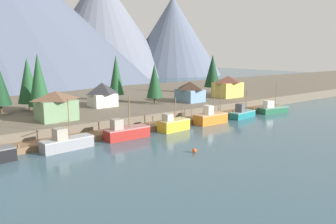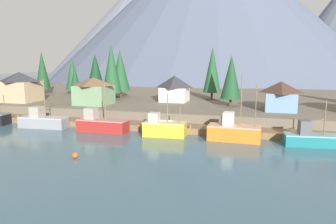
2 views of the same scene
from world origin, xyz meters
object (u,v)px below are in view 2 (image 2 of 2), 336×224
channel_buoy (75,155)px  conifer_back_right (42,70)px  house_tan (20,87)px  conifer_mid_left (95,71)px  conifer_far_left (120,70)px  conifer_near_left (212,70)px  house_blue (281,96)px  house_white (174,88)px  conifer_far_right (72,73)px  fishing_boat_orange (234,132)px  conifer_mid_right (231,77)px  conifer_near_right (112,68)px  fishing_boat_red (102,124)px  conifer_back_left (75,79)px  fishing_boat_yellow (164,128)px  fishing_boat_teal (311,138)px  house_green (94,91)px  fishing_boat_grey (43,121)px

channel_buoy → conifer_back_right: bearing=130.7°
house_tan → channel_buoy: size_ratio=11.08×
conifer_mid_left → conifer_far_left: (6.10, 1.24, 0.35)m
conifer_near_left → conifer_mid_left: (-28.57, -2.00, -0.56)m
house_blue → house_white: 22.63m
house_blue → conifer_far_right: 54.88m
fishing_boat_orange → conifer_mid_right: conifer_mid_right is taller
conifer_near_right → conifer_mid_right: size_ratio=1.27×
fishing_boat_red → conifer_near_left: bearing=63.8°
house_white → conifer_mid_left: 21.94m
house_white → fishing_boat_red: bearing=-106.9°
conifer_mid_left → conifer_back_left: size_ratio=1.43×
fishing_boat_yellow → house_white: 22.43m
fishing_boat_red → conifer_near_left: conifer_near_left is taller
fishing_boat_yellow → fishing_boat_teal: size_ratio=0.87×
house_green → channel_buoy: house_green is taller
house_green → house_white: house_white is taller
house_green → house_blue: (35.99, 2.26, -0.14)m
fishing_boat_red → conifer_back_right: conifer_back_right is taller
conifer_far_left → fishing_boat_red: bearing=-72.0°
house_blue → conifer_far_left: 38.93m
house_green → conifer_mid_left: bearing=117.1°
house_green → conifer_far_right: bearing=132.1°
conifer_mid_left → conifer_far_left: conifer_far_left is taller
conifer_far_right → fishing_boat_grey: bearing=-66.3°
fishing_boat_orange → house_white: (-14.56, 21.57, 4.08)m
fishing_boat_grey → conifer_back_right: (-20.33, 27.26, 7.65)m
fishing_boat_red → channel_buoy: fishing_boat_red is taller
fishing_boat_red → fishing_boat_teal: fishing_boat_red is taller
conifer_near_left → conifer_mid_right: size_ratio=1.20×
house_blue → channel_buoy: bearing=-130.5°
fishing_boat_yellow → house_green: (-18.61, 12.41, 4.05)m
conifer_mid_right → channel_buoy: (-15.07, -31.37, -7.85)m
fishing_boat_red → conifer_back_left: 32.87m
conifer_mid_left → conifer_near_right: bearing=-34.6°
conifer_mid_left → conifer_mid_right: conifer_mid_left is taller
conifer_far_right → conifer_far_left: bearing=-13.0°
house_green → conifer_back_left: conifer_back_left is taller
conifer_near_left → conifer_mid_right: bearing=-62.8°
fishing_boat_teal → conifer_mid_left: (-46.11, 25.77, 7.66)m
fishing_boat_grey → fishing_boat_teal: 42.35m
house_green → conifer_near_right: conifer_near_right is taller
fishing_boat_grey → fishing_boat_red: size_ratio=1.02×
fishing_boat_yellow → fishing_boat_grey: bearing=175.6°
fishing_boat_yellow → house_blue: 23.07m
fishing_boat_teal → conifer_near_left: 33.86m
house_green → conifer_back_left: 18.05m
conifer_back_right → conifer_near_right: bearing=-14.9°
fishing_boat_grey → conifer_near_right: (2.86, 21.10, 8.39)m
fishing_boat_grey → fishing_boat_yellow: size_ratio=1.28×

